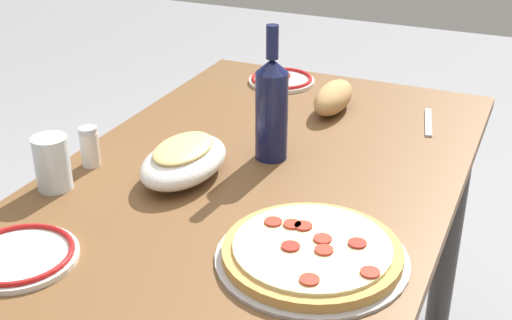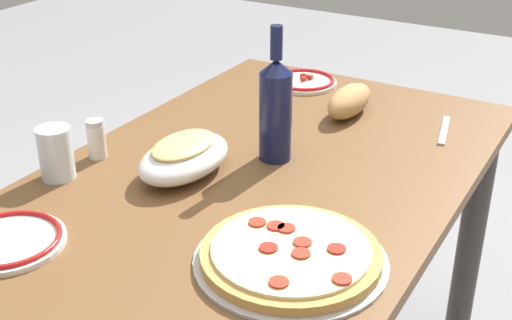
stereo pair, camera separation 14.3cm
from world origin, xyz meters
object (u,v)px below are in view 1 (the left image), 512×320
object	(u,v)px
dining_table	(256,225)
pepperoni_pizza	(312,252)
baked_pasta_dish	(184,159)
bread_loaf	(333,97)
spice_shaker	(90,147)
side_plate_far	(19,256)
wine_bottle	(273,107)
water_glass	(52,163)
side_plate_near	(282,80)

from	to	relation	value
dining_table	pepperoni_pizza	distance (m)	0.36
baked_pasta_dish	bread_loaf	distance (m)	0.50
dining_table	spice_shaker	bearing A→B (deg)	-72.18
spice_shaker	baked_pasta_dish	bearing A→B (deg)	99.02
pepperoni_pizza	side_plate_far	xyz separation A→B (m)	(0.20, -0.45, -0.01)
side_plate_far	wine_bottle	bearing A→B (deg)	156.00
dining_table	spice_shaker	distance (m)	0.39
spice_shaker	pepperoni_pizza	bearing A→B (deg)	75.31
pepperoni_pizza	dining_table	bearing A→B (deg)	-139.75
spice_shaker	water_glass	bearing A→B (deg)	-2.77
water_glass	side_plate_near	distance (m)	0.78
dining_table	pepperoni_pizza	size ratio (longest dim) A/B	4.01
dining_table	side_plate_far	bearing A→B (deg)	-27.38
bread_loaf	pepperoni_pizza	bearing A→B (deg)	15.11
side_plate_near	wine_bottle	bearing A→B (deg)	19.55
pepperoni_pizza	bread_loaf	world-z (taller)	bread_loaf
baked_pasta_dish	spice_shaker	world-z (taller)	spice_shaker
water_glass	spice_shaker	size ratio (longest dim) A/B	1.27
side_plate_far	spice_shaker	xyz separation A→B (m)	(-0.34, -0.10, 0.03)
wine_bottle	bread_loaf	distance (m)	0.32
side_plate_far	water_glass	bearing A→B (deg)	-154.89
side_plate_near	spice_shaker	distance (m)	0.67
bread_loaf	spice_shaker	world-z (taller)	spice_shaker
pepperoni_pizza	bread_loaf	bearing A→B (deg)	-164.89
side_plate_far	baked_pasta_dish	bearing A→B (deg)	164.31
wine_bottle	spice_shaker	size ratio (longest dim) A/B	3.38
water_glass	bread_loaf	xyz separation A→B (m)	(-0.61, 0.38, -0.02)
dining_table	water_glass	bearing A→B (deg)	-57.11
baked_pasta_dish	side_plate_near	xyz separation A→B (m)	(-0.61, -0.03, -0.03)
baked_pasta_dish	spice_shaker	size ratio (longest dim) A/B	2.76
baked_pasta_dish	water_glass	world-z (taller)	water_glass
side_plate_far	bread_loaf	distance (m)	0.89
dining_table	spice_shaker	xyz separation A→B (m)	(0.11, -0.34, 0.17)
water_glass	bread_loaf	size ratio (longest dim) A/B	0.58
side_plate_far	pepperoni_pizza	bearing A→B (deg)	113.98
side_plate_far	spice_shaker	size ratio (longest dim) A/B	2.27
dining_table	side_plate_near	size ratio (longest dim) A/B	7.13
water_glass	side_plate_near	bearing A→B (deg)	166.22
dining_table	wine_bottle	world-z (taller)	wine_bottle
pepperoni_pizza	wine_bottle	size ratio (longest dim) A/B	1.11
baked_pasta_dish	water_glass	xyz separation A→B (m)	(0.15, -0.21, 0.01)
pepperoni_pizza	spice_shaker	bearing A→B (deg)	-104.69
side_plate_near	bread_loaf	bearing A→B (deg)	54.33
pepperoni_pizza	baked_pasta_dish	distance (m)	0.39
water_glass	dining_table	bearing A→B (deg)	122.89
water_glass	spice_shaker	distance (m)	0.11
wine_bottle	bread_loaf	size ratio (longest dim) A/B	1.55
baked_pasta_dish	side_plate_near	bearing A→B (deg)	-177.31
dining_table	side_plate_near	distance (m)	0.57
pepperoni_pizza	wine_bottle	bearing A→B (deg)	-147.87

